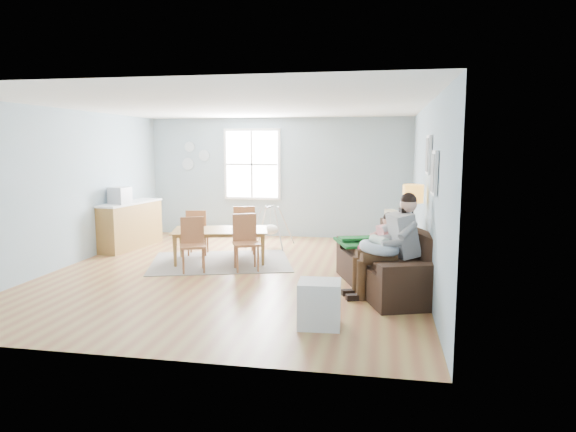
% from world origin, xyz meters
% --- Properties ---
extents(room, '(8.40, 9.40, 3.90)m').
position_xyz_m(room, '(0.00, 0.00, 2.42)').
color(room, '#9B5A37').
extents(window, '(1.32, 0.08, 1.62)m').
position_xyz_m(window, '(-0.60, 3.46, 1.65)').
color(window, white).
rests_on(window, room).
extents(pictures, '(0.05, 1.34, 0.74)m').
position_xyz_m(pictures, '(2.97, -1.05, 1.85)').
color(pictures, white).
rests_on(pictures, room).
extents(wall_plates, '(0.67, 0.02, 0.66)m').
position_xyz_m(wall_plates, '(-2.00, 3.47, 1.83)').
color(wall_plates, '#A2BAC3').
rests_on(wall_plates, room).
extents(sofa, '(1.64, 2.40, 0.89)m').
position_xyz_m(sofa, '(2.51, -0.56, 0.32)').
color(sofa, black).
rests_on(sofa, room).
extents(green_throw, '(1.22, 1.11, 0.04)m').
position_xyz_m(green_throw, '(2.18, 0.10, 0.57)').
color(green_throw, '#13551E').
rests_on(green_throw, sofa).
extents(beige_pillow, '(0.29, 0.55, 0.53)m').
position_xyz_m(beige_pillow, '(2.53, 0.06, 0.81)').
color(beige_pillow, '#B5A88A').
rests_on(beige_pillow, sofa).
extents(father, '(1.08, 0.71, 1.44)m').
position_xyz_m(father, '(2.49, -0.91, 0.77)').
color(father, gray).
rests_on(father, sofa).
extents(nursing_pillow, '(0.69, 0.68, 0.23)m').
position_xyz_m(nursing_pillow, '(2.33, -0.96, 0.69)').
color(nursing_pillow, silver).
rests_on(nursing_pillow, father).
extents(infant, '(0.29, 0.40, 0.15)m').
position_xyz_m(infant, '(2.31, -0.93, 0.79)').
color(infant, silver).
rests_on(infant, nursing_pillow).
extents(toddler, '(0.59, 0.44, 0.87)m').
position_xyz_m(toddler, '(2.36, -0.39, 0.75)').
color(toddler, white).
rests_on(toddler, sofa).
extents(floor_lamp, '(0.30, 0.30, 1.51)m').
position_xyz_m(floor_lamp, '(2.80, -0.21, 1.25)').
color(floor_lamp, black).
rests_on(floor_lamp, room).
extents(storage_cube, '(0.51, 0.46, 0.54)m').
position_xyz_m(storage_cube, '(1.66, -2.29, 0.27)').
color(storage_cube, white).
rests_on(storage_cube, room).
extents(rug, '(2.87, 2.48, 0.01)m').
position_xyz_m(rug, '(-0.48, 0.68, 0.01)').
color(rug, gray).
rests_on(rug, room).
extents(dining_table, '(1.85, 1.31, 0.59)m').
position_xyz_m(dining_table, '(-0.48, 0.68, 0.29)').
color(dining_table, brown).
rests_on(dining_table, rug).
extents(chair_sw, '(0.53, 0.53, 0.90)m').
position_xyz_m(chair_sw, '(-0.73, -0.03, 0.51)').
color(chair_sw, '#9E6236').
rests_on(chair_sw, rug).
extents(chair_se, '(0.55, 0.55, 0.94)m').
position_xyz_m(chair_se, '(0.11, 0.23, 0.53)').
color(chair_se, '#9E6236').
rests_on(chair_se, rug).
extents(chair_nw, '(0.47, 0.47, 0.88)m').
position_xyz_m(chair_nw, '(-1.08, 1.13, 0.49)').
color(chair_nw, '#9E6236').
rests_on(chair_nw, rug).
extents(chair_ne, '(0.54, 0.54, 0.94)m').
position_xyz_m(chair_ne, '(-0.23, 1.38, 0.54)').
color(chair_ne, '#9E6236').
rests_on(chair_ne, rug).
extents(counter, '(0.72, 1.74, 0.94)m').
position_xyz_m(counter, '(-2.70, 1.61, 0.48)').
color(counter, brown).
rests_on(counter, room).
extents(monitor, '(0.41, 0.40, 0.33)m').
position_xyz_m(monitor, '(-2.73, 1.29, 1.11)').
color(monitor, '#B3B3B8').
rests_on(monitor, counter).
extents(baby_swing, '(0.90, 0.92, 0.84)m').
position_xyz_m(baby_swing, '(0.09, 2.23, 0.38)').
color(baby_swing, '#B3B3B8').
rests_on(baby_swing, room).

